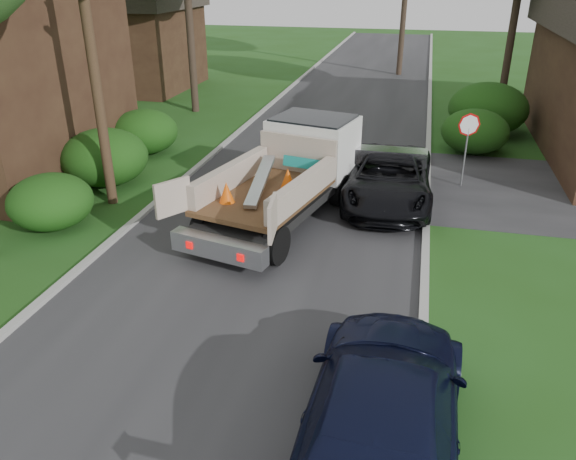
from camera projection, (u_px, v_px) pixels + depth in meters
The scene contains 15 objects.
ground at pixel (228, 311), 12.08m from camera, with size 120.00×120.00×0.00m, color #1F4814.
road at pixel (315, 165), 20.87m from camera, with size 8.00×90.00×0.02m, color #28282B.
curb_left at pixel (211, 156), 21.70m from camera, with size 0.20×90.00×0.12m, color #9E9E99.
curb_right at pixel (428, 172), 20.00m from camera, with size 0.20×90.00×0.12m, color #9E9E99.
stop_sign at pixel (468, 135), 18.16m from camera, with size 0.71×0.32×2.48m.
utility_pole at pixel (88, 28), 15.38m from camera, with size 2.42×1.25×10.00m.
house_left_far at pixel (128, 34), 32.91m from camera, with size 7.56×7.56×6.00m.
hedge_left_a at pixel (51, 202), 15.67m from camera, with size 2.34×2.34×1.53m, color #1A440F.
hedge_left_b at pixel (105, 157), 18.74m from camera, with size 2.86×2.86×1.87m, color #1A440F.
hedge_left_c at pixel (144, 132), 21.91m from camera, with size 2.60×2.60×1.70m, color #1A440F.
hedge_right_a at pixel (475, 131), 21.95m from camera, with size 2.60×2.60×1.70m, color #1A440F.
hedge_right_b at pixel (488, 109), 24.34m from camera, with size 3.38×3.38×2.21m, color #1A440F.
flatbed_truck at pixel (295, 166), 16.52m from camera, with size 4.29×7.23×2.57m.
black_pickup at pixel (389, 178), 17.39m from camera, with size 2.57×5.58×1.55m, color black.
navy_suv at pixel (382, 413), 8.18m from camera, with size 2.33×5.74×1.67m, color black.
Camera 1 is at (3.58, -9.60, 6.76)m, focal length 35.00 mm.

